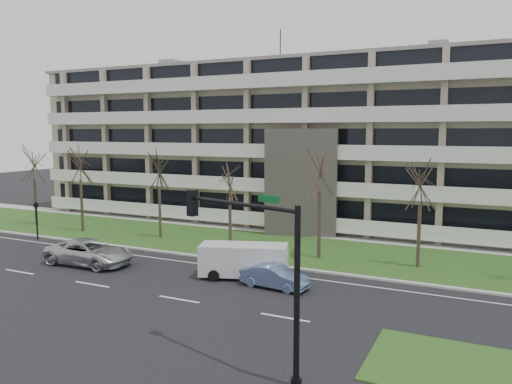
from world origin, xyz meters
The scene contains 18 objects.
ground centered at (0.00, 0.00, 0.00)m, with size 160.00×160.00×0.00m, color black.
grass_verge centered at (0.00, 13.00, 0.03)m, with size 90.00×10.00×0.06m, color #294A18.
curb centered at (0.00, 8.00, 0.06)m, with size 90.00×0.35×0.12m, color #B2B2AD.
sidewalk centered at (0.00, 18.50, 0.04)m, with size 90.00×2.00×0.08m, color #B2B2AD.
grass_median centered at (14.00, -2.00, 0.03)m, with size 7.00×5.00×0.06m, color #294A18.
lane_edge_line centered at (0.00, 6.50, 0.01)m, with size 90.00×0.12×0.01m, color white.
apartment_building centered at (-0.01, 25.32, 7.61)m, with size 60.50×15.10×18.75m.
silver_pickup centered at (-9.28, 3.24, 0.83)m, with size 2.76×5.99×1.67m, color silver.
blue_sedan centered at (3.75, 3.97, 0.65)m, with size 1.38×3.94×1.30m, color #6D86BD.
white_van centered at (1.36, 5.01, 1.22)m, with size 5.58×3.48×2.03m.
traffic_signal centered at (6.99, -5.28, 4.26)m, with size 5.49×1.88×6.59m.
pedestrian_signal centered at (-18.82, 7.33, 1.99)m, with size 0.29×0.23×3.12m.
tree_0 centered at (-23.99, 11.72, 6.10)m, with size 3.92×3.92×7.85m.
tree_1 centered at (-17.76, 11.24, 6.40)m, with size 4.12×4.12×8.23m.
tree_2 centered at (-10.01, 12.03, 5.91)m, with size 3.80×3.80×7.60m.
tree_3 centered at (-3.14, 11.47, 5.29)m, with size 3.40×3.40×6.81m.
tree_4 centered at (3.94, 11.30, 6.47)m, with size 4.16×4.16×8.32m.
tree_5 centered at (10.48, 11.79, 5.73)m, with size 3.68×3.68×7.37m.
Camera 1 is at (14.54, -21.13, 8.80)m, focal length 35.00 mm.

